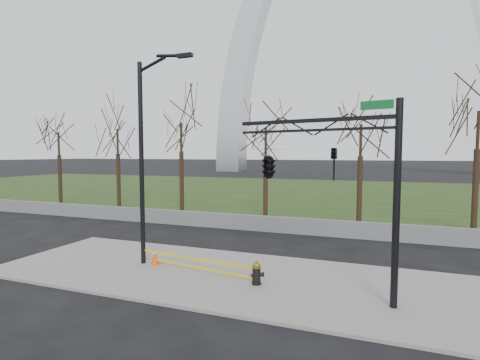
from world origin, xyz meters
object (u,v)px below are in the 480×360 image
at_px(fire_hydrant, 257,273).
at_px(street_light, 146,148).
at_px(traffic_signal_mast, 290,164).
at_px(traffic_cone, 155,256).

xyz_separation_m(fire_hydrant, street_light, (-4.77, 0.68, 4.23)).
height_order(street_light, traffic_signal_mast, street_light).
relative_size(traffic_cone, traffic_signal_mast, 0.11).
distance_m(traffic_cone, street_light, 4.27).
bearing_deg(street_light, fire_hydrant, -6.76).
relative_size(fire_hydrant, traffic_cone, 1.19).
height_order(fire_hydrant, street_light, street_light).
bearing_deg(traffic_signal_mast, street_light, -173.78).
distance_m(fire_hydrant, traffic_signal_mast, 3.83).
distance_m(street_light, traffic_signal_mast, 5.85).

